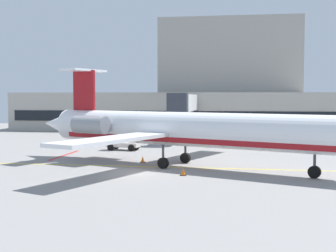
# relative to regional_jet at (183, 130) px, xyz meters

# --- Properties ---
(ground) EXTENTS (120.00, 120.00, 0.11)m
(ground) POSITION_rel_regional_jet_xyz_m (-3.26, -3.74, -3.14)
(ground) COLOR gray
(terminal_building) EXTENTS (61.38, 16.64, 19.52)m
(terminal_building) POSITION_rel_regional_jet_xyz_m (-1.43, 45.12, 3.68)
(terminal_building) COLOR #ADA89E
(terminal_building) RESTS_ON ground
(jet_bridge_west) EXTENTS (2.40, 19.76, 6.24)m
(jet_bridge_west) POSITION_rel_regional_jet_xyz_m (-2.76, 25.64, 1.78)
(jet_bridge_west) COLOR silver
(jet_bridge_west) RESTS_ON ground
(regional_jet) EXTENTS (31.07, 24.23, 8.38)m
(regional_jet) POSITION_rel_regional_jet_xyz_m (0.00, 0.00, 0.00)
(regional_jet) COLOR white
(regional_jet) RESTS_ON ground
(baggage_tug) EXTENTS (3.63, 2.17, 1.89)m
(baggage_tug) POSITION_rel_regional_jet_xyz_m (-8.18, 10.95, -2.22)
(baggage_tug) COLOR silver
(baggage_tug) RESTS_ON ground
(pushback_tractor) EXTENTS (4.15, 3.74, 2.04)m
(pushback_tractor) POSITION_rel_regional_jet_xyz_m (-13.56, 25.00, -2.15)
(pushback_tractor) COLOR #E5B20C
(pushback_tractor) RESTS_ON ground
(belt_loader) EXTENTS (3.43, 3.92, 2.05)m
(belt_loader) POSITION_rel_regional_jet_xyz_m (7.03, 20.14, -2.15)
(belt_loader) COLOR #E5B20C
(belt_loader) RESTS_ON ground
(fuel_tank) EXTENTS (6.61, 3.00, 2.70)m
(fuel_tank) POSITION_rel_regional_jet_xyz_m (3.02, 23.53, -1.59)
(fuel_tank) COLOR white
(fuel_tank) RESTS_ON ground
(safety_cone_alpha) EXTENTS (0.47, 0.47, 0.55)m
(safety_cone_alpha) POSITION_rel_regional_jet_xyz_m (0.60, -4.42, -2.84)
(safety_cone_alpha) COLOR orange
(safety_cone_alpha) RESTS_ON ground
(safety_cone_bravo) EXTENTS (0.47, 0.47, 0.55)m
(safety_cone_bravo) POSITION_rel_regional_jet_xyz_m (-3.77, 1.88, -2.84)
(safety_cone_bravo) COLOR orange
(safety_cone_bravo) RESTS_ON ground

